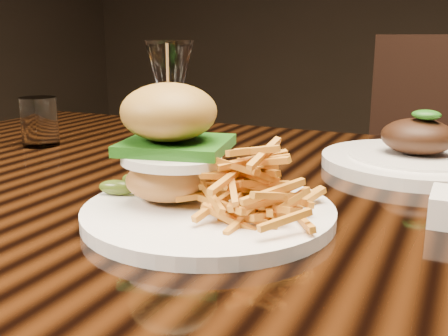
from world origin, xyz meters
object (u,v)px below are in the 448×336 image
at_px(burger_plate, 205,174).
at_px(wine_glass, 170,76).
at_px(chair_far, 434,186).
at_px(far_dish, 416,157).
at_px(dining_table, 290,246).

distance_m(burger_plate, wine_glass, 0.24).
xyz_separation_m(burger_plate, chair_far, (0.18, 1.03, -0.26)).
distance_m(far_dish, chair_far, 0.73).
relative_size(far_dish, chair_far, 0.30).
height_order(burger_plate, wine_glass, wine_glass).
bearing_deg(far_dish, dining_table, -124.13).
relative_size(dining_table, burger_plate, 5.79).
distance_m(burger_plate, far_dish, 0.39).
xyz_separation_m(burger_plate, far_dish, (0.18, 0.34, -0.03)).
bearing_deg(wine_glass, far_dish, 27.24).
xyz_separation_m(dining_table, far_dish, (0.13, 0.20, 0.09)).
bearing_deg(burger_plate, dining_table, 69.58).
bearing_deg(far_dish, wine_glass, -152.76).
xyz_separation_m(burger_plate, wine_glass, (-0.14, 0.17, 0.09)).
bearing_deg(dining_table, burger_plate, -110.21).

